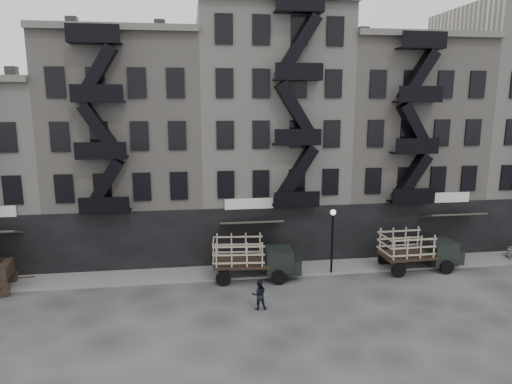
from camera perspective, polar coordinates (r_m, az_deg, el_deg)
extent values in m
plane|color=#38383A|center=(27.02, 4.81, -12.57)|extent=(140.00, 140.00, 0.00)
cube|color=slate|center=(30.38, 3.22, -9.62)|extent=(55.00, 2.50, 0.15)
cube|color=#4C4744|center=(36.10, -27.98, 12.70)|extent=(0.70, 0.70, 1.20)
cube|color=gray|center=(34.50, -15.35, 5.23)|extent=(10.00, 10.00, 15.00)
cube|color=black|center=(30.76, -15.94, -5.99)|extent=(10.00, 0.35, 4.00)
cube|color=#595651|center=(29.54, -17.46, 19.15)|extent=(10.00, 0.50, 0.40)
cube|color=#4C4744|center=(35.15, -21.19, 18.24)|extent=(0.70, 0.70, 1.20)
cube|color=#4C4744|center=(34.43, -11.73, 18.91)|extent=(0.70, 0.70, 1.20)
cube|color=#AFA9A0|center=(34.61, 1.34, 7.31)|extent=(10.00, 10.00, 17.00)
cube|color=black|center=(30.97, 2.79, -5.44)|extent=(10.00, 0.35, 4.00)
cube|color=#4C4744|center=(34.81, -3.86, 22.36)|extent=(0.70, 0.70, 1.20)
cube|color=#4C4744|center=(35.65, 5.69, 22.07)|extent=(0.70, 0.70, 1.20)
cube|color=gray|center=(37.64, 16.60, 5.64)|extent=(10.00, 10.00, 15.00)
cube|color=black|center=(34.23, 19.51, -4.45)|extent=(10.00, 0.35, 4.00)
cube|color=#595651|center=(33.15, 21.25, 18.00)|extent=(10.00, 0.50, 0.40)
cube|color=#4C4744|center=(36.63, 12.85, 18.39)|extent=(0.70, 0.70, 1.20)
cube|color=#4C4744|center=(38.87, 20.82, 17.53)|extent=(0.70, 0.70, 1.20)
cube|color=#AFA9A0|center=(42.68, 29.12, 7.33)|extent=(10.00, 10.00, 18.00)
cylinder|color=black|center=(29.42, 9.48, -6.50)|extent=(0.14, 0.14, 4.00)
sphere|color=silver|center=(28.85, 9.62, -2.52)|extent=(0.36, 0.36, 0.36)
cylinder|color=black|center=(29.94, -29.33, -10.51)|extent=(1.06, 0.23, 1.06)
cylinder|color=black|center=(31.69, -28.52, -9.26)|extent=(1.06, 0.23, 1.06)
cube|color=black|center=(30.50, -28.71, -8.42)|extent=(0.68, 1.59, 0.77)
cube|color=black|center=(28.62, -1.82, -8.83)|extent=(3.61, 2.31, 0.18)
cube|color=black|center=(28.73, 2.89, -8.54)|extent=(1.77, 1.96, 1.52)
cube|color=black|center=(28.95, 4.70, -9.06)|extent=(0.94, 1.58, 0.91)
cylinder|color=black|center=(28.03, 2.89, -10.62)|extent=(0.93, 0.30, 0.91)
cylinder|color=black|center=(29.91, 2.47, -9.17)|extent=(0.93, 0.30, 0.91)
cylinder|color=black|center=(27.89, -4.09, -10.75)|extent=(0.93, 0.30, 0.91)
cylinder|color=black|center=(29.78, -4.05, -9.29)|extent=(0.93, 0.30, 0.91)
cube|color=black|center=(31.58, 18.44, -7.49)|extent=(3.47, 2.10, 0.18)
cube|color=black|center=(32.68, 22.05, -6.93)|extent=(1.65, 1.85, 1.50)
cube|color=black|center=(33.24, 23.35, -7.27)|extent=(0.84, 1.53, 0.90)
cylinder|color=black|center=(32.05, 22.74, -8.67)|extent=(0.91, 0.25, 0.90)
cylinder|color=black|center=(33.65, 20.92, -7.58)|extent=(0.91, 0.25, 0.90)
cylinder|color=black|center=(30.45, 17.40, -9.33)|extent=(0.91, 0.25, 0.90)
cylinder|color=black|center=(32.13, 15.78, -8.14)|extent=(0.91, 0.25, 0.90)
imported|color=black|center=(24.83, 0.38, -12.69)|extent=(0.80, 0.63, 1.64)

